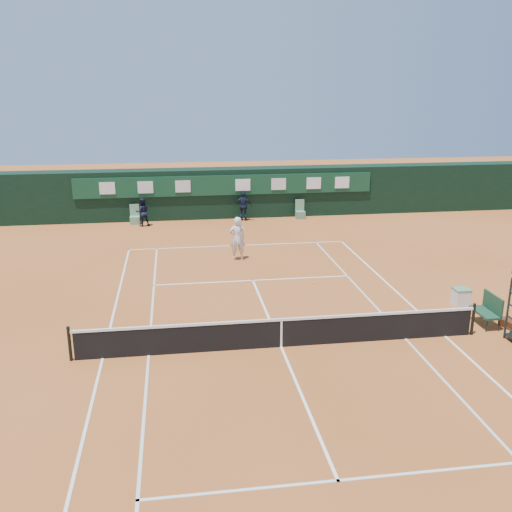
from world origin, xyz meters
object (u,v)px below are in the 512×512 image
(cooler, at_px, (461,297))
(player, at_px, (237,238))
(tennis_net, at_px, (281,332))
(player_bench, at_px, (488,308))

(cooler, xyz_separation_m, player, (-7.62, 6.97, 0.70))
(tennis_net, height_order, player_bench, same)
(cooler, bearing_deg, player, 137.54)
(tennis_net, height_order, player, player)
(tennis_net, xyz_separation_m, player, (-0.30, 9.53, 0.52))
(player, bearing_deg, player_bench, 126.15)
(tennis_net, bearing_deg, player_bench, 5.37)
(tennis_net, bearing_deg, player, 91.77)
(tennis_net, xyz_separation_m, player_bench, (7.34, 0.69, 0.09))
(player, bearing_deg, tennis_net, 87.13)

